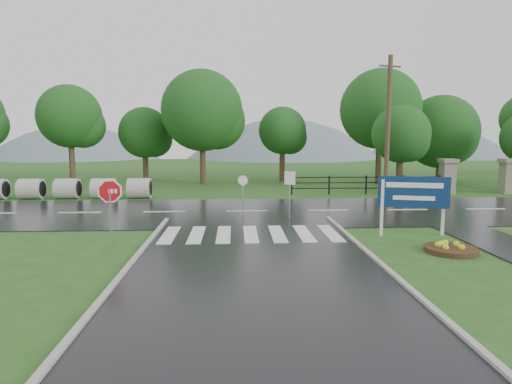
{
  "coord_description": "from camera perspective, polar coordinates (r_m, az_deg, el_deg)",
  "views": [
    {
      "loc": [
        -0.58,
        -10.55,
        3.66
      ],
      "look_at": [
        0.25,
        6.0,
        1.5
      ],
      "focal_mm": 30.0,
      "sensor_mm": 36.0,
      "label": 1
    }
  ],
  "objects": [
    {
      "name": "walkway",
      "position": [
        17.53,
        28.55,
        -5.54
      ],
      "size": [
        2.2,
        11.0,
        0.04
      ],
      "primitive_type": "cube",
      "color": "#242426",
      "rests_on": "ground"
    },
    {
      "name": "reg_sign_small",
      "position": [
        18.7,
        4.53,
        0.85
      ],
      "size": [
        0.46,
        0.17,
        2.15
      ],
      "color": "#939399",
      "rests_on": "ground"
    },
    {
      "name": "curb_left",
      "position": [
        8.07,
        -25.83,
        -20.33
      ],
      "size": [
        0.15,
        24.0,
        0.12
      ],
      "primitive_type": "cube",
      "color": "#A3A39B",
      "rests_on": "ground"
    },
    {
      "name": "stop_sign",
      "position": [
        14.96,
        -18.88,
        -0.56
      ],
      "size": [
        1.06,
        0.17,
        2.39
      ],
      "color": "#939399",
      "rests_on": "ground"
    },
    {
      "name": "estate_billboard",
      "position": [
        16.7,
        20.26,
        -0.4
      ],
      "size": [
        2.45,
        0.71,
        2.21
      ],
      "color": "silver",
      "rests_on": "ground"
    },
    {
      "name": "hills",
      "position": [
        78.05,
        0.22,
        -6.81
      ],
      "size": [
        102.0,
        48.0,
        48.0
      ],
      "color": "slate",
      "rests_on": "ground"
    },
    {
      "name": "culvert_pipes",
      "position": [
        28.37,
        -27.78,
        0.38
      ],
      "size": [
        13.9,
        1.2,
        1.2
      ],
      "color": "#9E9B93",
      "rests_on": "ground"
    },
    {
      "name": "reg_sign_round",
      "position": [
        19.29,
        -1.76,
        0.23
      ],
      "size": [
        0.45,
        0.08,
        1.92
      ],
      "color": "#939399",
      "rests_on": "ground"
    },
    {
      "name": "curb_right",
      "position": [
        8.56,
        27.93,
        -18.79
      ],
      "size": [
        0.15,
        24.0,
        0.12
      ],
      "primitive_type": "cube",
      "color": "#A3A39B",
      "rests_on": "ground"
    },
    {
      "name": "crosswalk",
      "position": [
        15.97,
        -0.72,
        -5.6
      ],
      "size": [
        6.5,
        2.8,
        0.02
      ],
      "color": "silver",
      "rests_on": "ground"
    },
    {
      "name": "main_road",
      "position": [
        20.88,
        -1.23,
        -2.67
      ],
      "size": [
        90.0,
        8.0,
        0.04
      ],
      "primitive_type": "cube",
      "color": "black",
      "rests_on": "ground"
    },
    {
      "name": "pillar_east",
      "position": [
        31.93,
        30.57,
        1.93
      ],
      "size": [
        1.0,
        1.0,
        2.24
      ],
      "color": "gray",
      "rests_on": "ground"
    },
    {
      "name": "ground",
      "position": [
        11.18,
        0.26,
        -11.68
      ],
      "size": [
        120.0,
        120.0,
        0.0
      ],
      "primitive_type": "plane",
      "color": "#24521B",
      "rests_on": "ground"
    },
    {
      "name": "fence_west",
      "position": [
        27.97,
        14.48,
        1.17
      ],
      "size": [
        9.58,
        0.08,
        1.2
      ],
      "color": "black",
      "rests_on": "ground"
    },
    {
      "name": "treeline",
      "position": [
        34.77,
        -0.24,
        1.39
      ],
      "size": [
        83.2,
        5.2,
        10.0
      ],
      "color": "#164716",
      "rests_on": "ground"
    },
    {
      "name": "flower_bed",
      "position": [
        15.04,
        24.54,
        -6.87
      ],
      "size": [
        1.62,
        1.62,
        0.32
      ],
      "color": "#332111",
      "rests_on": "ground"
    },
    {
      "name": "entrance_tree_left",
      "position": [
        30.13,
        18.76,
        7.28
      ],
      "size": [
        3.82,
        3.82,
        5.73
      ],
      "color": "#3D2B1C",
      "rests_on": "ground"
    },
    {
      "name": "utility_pole_east",
      "position": [
        27.7,
        17.19,
        8.48
      ],
      "size": [
        1.48,
        0.52,
        8.52
      ],
      "color": "#473523",
      "rests_on": "ground"
    },
    {
      "name": "pillar_west",
      "position": [
        29.92,
        24.16,
        2.02
      ],
      "size": [
        1.0,
        1.0,
        2.24
      ],
      "color": "gray",
      "rests_on": "ground"
    }
  ]
}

